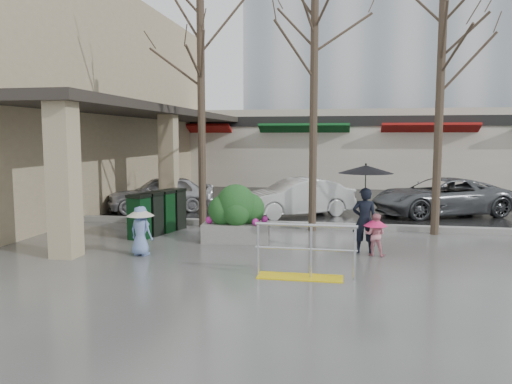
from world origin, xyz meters
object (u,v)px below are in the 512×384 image
(child_blue, at_px, (141,226))
(car_c, at_px, (440,197))
(woman, at_px, (365,196))
(tree_mideast, at_px, (442,50))
(handrail, at_px, (303,258))
(planter, at_px, (236,214))
(car_b, at_px, (296,197))
(tree_midwest, at_px, (314,40))
(tree_west, at_px, (201,49))
(news_boxes, at_px, (158,213))
(car_a, at_px, (161,193))
(child_pink, at_px, (375,232))

(child_blue, relative_size, car_c, 0.25)
(car_c, bearing_deg, child_blue, -68.79)
(woman, height_order, child_blue, woman)
(tree_mideast, height_order, child_blue, tree_mideast)
(handrail, height_order, child_blue, child_blue)
(planter, xyz_separation_m, car_b, (1.09, 4.26, -0.06))
(tree_midwest, relative_size, car_b, 1.83)
(tree_midwest, height_order, planter, tree_midwest)
(tree_mideast, bearing_deg, child_blue, -151.79)
(woman, height_order, planter, woman)
(tree_west, bearing_deg, car_c, 25.73)
(woman, bearing_deg, tree_west, -27.55)
(tree_west, height_order, tree_midwest, tree_midwest)
(woman, height_order, news_boxes, woman)
(child_blue, distance_m, car_b, 6.76)
(news_boxes, distance_m, car_a, 4.22)
(child_blue, bearing_deg, woman, -152.03)
(tree_midwest, bearing_deg, woman, -62.29)
(car_a, relative_size, car_b, 0.97)
(woman, xyz_separation_m, car_a, (-6.87, 5.28, -0.68))
(tree_west, relative_size, woman, 3.33)
(car_b, distance_m, car_c, 4.83)
(car_a, xyz_separation_m, car_c, (9.56, 0.76, 0.00))
(tree_west, relative_size, child_blue, 6.10)
(car_a, bearing_deg, car_b, 60.87)
(tree_west, height_order, car_a, tree_west)
(tree_mideast, relative_size, car_c, 1.43)
(tree_west, bearing_deg, child_blue, -95.37)
(child_pink, bearing_deg, planter, -5.20)
(car_a, bearing_deg, child_blue, -8.75)
(child_pink, distance_m, car_c, 6.72)
(tree_west, relative_size, tree_midwest, 0.97)
(child_pink, bearing_deg, tree_mideast, -111.09)
(news_boxes, bearing_deg, child_blue, -61.91)
(tree_midwest, bearing_deg, news_boxes, -163.12)
(car_c, bearing_deg, planter, -69.87)
(tree_west, distance_m, woman, 6.44)
(tree_midwest, bearing_deg, tree_west, -180.00)
(tree_mideast, distance_m, car_b, 6.31)
(news_boxes, bearing_deg, car_c, 45.78)
(car_b, bearing_deg, tree_mideast, 26.25)
(car_a, bearing_deg, handrail, 11.11)
(tree_mideast, xyz_separation_m, news_boxes, (-7.38, -1.24, -4.28))
(child_blue, distance_m, planter, 2.57)
(handrail, height_order, tree_mideast, tree_mideast)
(child_blue, bearing_deg, news_boxes, -62.31)
(planter, height_order, car_b, planter)
(woman, distance_m, car_a, 8.70)
(news_boxes, bearing_deg, tree_west, 70.06)
(tree_midwest, relative_size, car_a, 1.89)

